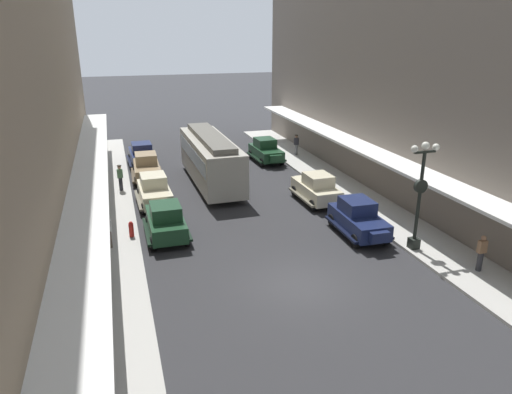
# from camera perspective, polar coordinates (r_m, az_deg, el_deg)

# --- Properties ---
(ground_plane) EXTENTS (200.00, 200.00, 0.00)m
(ground_plane) POSITION_cam_1_polar(r_m,az_deg,el_deg) (19.93, 5.13, -10.45)
(ground_plane) COLOR #2D2D30
(sidewalk_left) EXTENTS (3.00, 60.00, 0.15)m
(sidewalk_left) POSITION_cam_1_polar(r_m,az_deg,el_deg) (18.75, -17.27, -13.18)
(sidewalk_left) COLOR #B7B5AD
(sidewalk_left) RESTS_ON ground
(sidewalk_right) EXTENTS (3.00, 60.00, 0.15)m
(sidewalk_right) POSITION_cam_1_polar(r_m,az_deg,el_deg) (23.50, 22.49, -6.87)
(sidewalk_right) COLOR #B7B5AD
(sidewalk_right) RESTS_ON ground
(parked_car_0) EXTENTS (2.24, 4.29, 1.84)m
(parked_car_0) POSITION_cam_1_polar(r_m,az_deg,el_deg) (24.54, 12.27, -2.43)
(parked_car_0) COLOR #19234C
(parked_car_0) RESTS_ON ground
(parked_car_1) EXTENTS (2.15, 4.26, 1.84)m
(parked_car_1) POSITION_cam_1_polar(r_m,az_deg,el_deg) (24.11, -10.87, -2.73)
(parked_car_1) COLOR #193D23
(parked_car_1) RESTS_ON ground
(parked_car_2) EXTENTS (2.22, 4.29, 1.84)m
(parked_car_2) POSITION_cam_1_polar(r_m,az_deg,el_deg) (28.75, 7.31, 1.15)
(parked_car_2) COLOR beige
(parked_car_2) RESTS_ON ground
(parked_car_3) EXTENTS (2.22, 4.29, 1.84)m
(parked_car_3) POSITION_cam_1_polar(r_m,az_deg,el_deg) (33.79, -13.10, 3.58)
(parked_car_3) COLOR #997F5B
(parked_car_3) RESTS_ON ground
(parked_car_4) EXTENTS (2.23, 4.29, 1.84)m
(parked_car_4) POSITION_cam_1_polar(r_m,az_deg,el_deg) (28.70, -12.20, 0.82)
(parked_car_4) COLOR beige
(parked_car_4) RESTS_ON ground
(parked_car_5) EXTENTS (2.26, 4.30, 1.84)m
(parked_car_5) POSITION_cam_1_polar(r_m,az_deg,el_deg) (37.49, -13.66, 5.10)
(parked_car_5) COLOR #19234C
(parked_car_5) RESTS_ON ground
(parked_car_6) EXTENTS (2.26, 4.30, 1.84)m
(parked_car_6) POSITION_cam_1_polar(r_m,az_deg,el_deg) (37.64, 1.20, 5.71)
(parked_car_6) COLOR #193D23
(parked_car_6) RESTS_ON ground
(streetcar) EXTENTS (2.61, 9.62, 3.46)m
(streetcar) POSITION_cam_1_polar(r_m,az_deg,el_deg) (31.72, -5.50, 4.77)
(streetcar) COLOR #ADA899
(streetcar) RESTS_ON ground
(lamp_post_with_clock) EXTENTS (1.42, 0.44, 5.16)m
(lamp_post_with_clock) POSITION_cam_1_polar(r_m,az_deg,el_deg) (22.74, 19.24, 0.61)
(lamp_post_with_clock) COLOR black
(lamp_post_with_clock) RESTS_ON sidewalk_right
(fire_hydrant) EXTENTS (0.24, 0.24, 0.82)m
(fire_hydrant) POSITION_cam_1_polar(r_m,az_deg,el_deg) (24.39, -14.87, -3.76)
(fire_hydrant) COLOR #B21E19
(fire_hydrant) RESTS_ON sidewalk_left
(pedestrian_0) EXTENTS (0.36, 0.28, 1.67)m
(pedestrian_0) POSITION_cam_1_polar(r_m,az_deg,el_deg) (39.31, 4.89, 6.34)
(pedestrian_0) COLOR slate
(pedestrian_0) RESTS_ON sidewalk_right
(pedestrian_1) EXTENTS (0.36, 0.24, 1.64)m
(pedestrian_1) POSITION_cam_1_polar(r_m,az_deg,el_deg) (23.31, -17.44, -3.99)
(pedestrian_1) COLOR #4C4238
(pedestrian_1) RESTS_ON sidewalk_left
(pedestrian_2) EXTENTS (0.36, 0.28, 1.67)m
(pedestrian_2) POSITION_cam_1_polar(r_m,az_deg,el_deg) (31.48, -16.11, 2.28)
(pedestrian_2) COLOR #2D2D33
(pedestrian_2) RESTS_ON sidewalk_left
(pedestrian_3) EXTENTS (0.36, 0.24, 1.64)m
(pedestrian_3) POSITION_cam_1_polar(r_m,az_deg,el_deg) (22.35, 25.60, -6.11)
(pedestrian_3) COLOR #2D2D33
(pedestrian_3) RESTS_ON sidewalk_right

